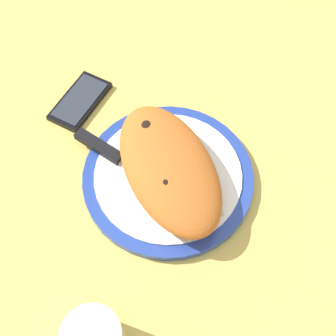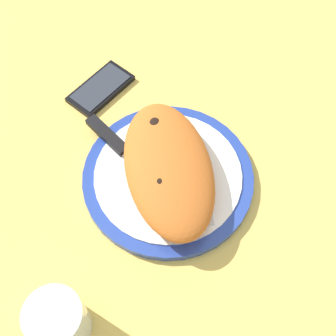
% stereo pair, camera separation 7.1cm
% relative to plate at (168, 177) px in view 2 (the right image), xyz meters
% --- Properties ---
extents(ground_plane, '(1.50, 1.50, 0.03)m').
position_rel_plate_xyz_m(ground_plane, '(0.00, 0.00, -0.02)').
color(ground_plane, '#DBB756').
extents(plate, '(0.28, 0.28, 0.02)m').
position_rel_plate_xyz_m(plate, '(0.00, 0.00, 0.00)').
color(plate, '#233D99').
rests_on(plate, ground_plane).
extents(calzone, '(0.26, 0.15, 0.06)m').
position_rel_plate_xyz_m(calzone, '(-0.01, -0.00, 0.04)').
color(calzone, '#C16023').
rests_on(calzone, plate).
extents(fork, '(0.16, 0.02, 0.00)m').
position_rel_plate_xyz_m(fork, '(0.00, -0.05, 0.01)').
color(fork, silver).
rests_on(fork, plate).
extents(knife, '(0.19, 0.13, 0.01)m').
position_rel_plate_xyz_m(knife, '(0.06, 0.07, 0.01)').
color(knife, silver).
rests_on(knife, plate).
extents(smartphone, '(0.13, 0.13, 0.01)m').
position_rel_plate_xyz_m(smartphone, '(0.20, 0.09, -0.00)').
color(smartphone, black).
rests_on(smartphone, ground_plane).
extents(water_glass, '(0.08, 0.08, 0.08)m').
position_rel_plate_xyz_m(water_glass, '(-0.21, 0.18, 0.03)').
color(water_glass, silver).
rests_on(water_glass, ground_plane).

